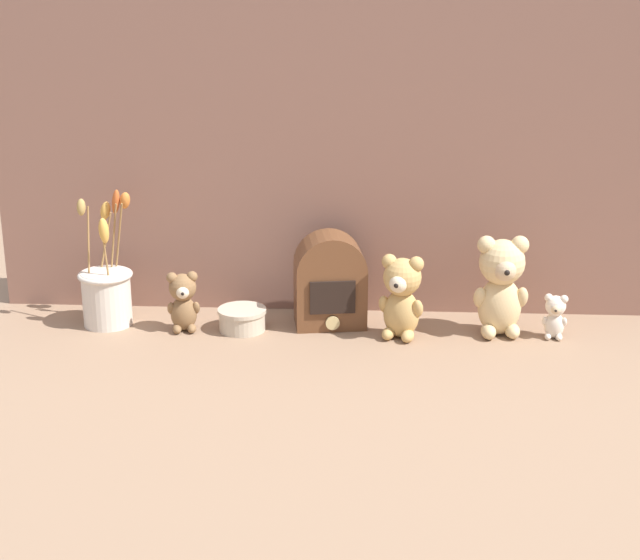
% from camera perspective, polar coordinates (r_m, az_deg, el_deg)
% --- Properties ---
extents(ground_plane, '(4.00, 4.00, 0.00)m').
position_cam_1_polar(ground_plane, '(2.20, -0.03, -3.16)').
color(ground_plane, '#8E7056').
extents(backdrop_wall, '(1.54, 0.02, 0.79)m').
position_cam_1_polar(backdrop_wall, '(2.26, 0.21, 7.79)').
color(backdrop_wall, '#845B4C').
rests_on(backdrop_wall, ground).
extents(teddy_bear_large, '(0.12, 0.12, 0.23)m').
position_cam_1_polar(teddy_bear_large, '(2.20, 10.49, -0.23)').
color(teddy_bear_large, '#DBBC84').
rests_on(teddy_bear_large, ground).
extents(teddy_bear_medium, '(0.11, 0.10, 0.19)m').
position_cam_1_polar(teddy_bear_medium, '(2.16, 4.76, -0.89)').
color(teddy_bear_medium, tan).
rests_on(teddy_bear_medium, ground).
extents(teddy_bear_small, '(0.08, 0.07, 0.14)m').
position_cam_1_polar(teddy_bear_small, '(2.22, -7.97, -1.17)').
color(teddy_bear_small, olive).
rests_on(teddy_bear_small, ground).
extents(teddy_bear_tiny, '(0.06, 0.05, 0.10)m').
position_cam_1_polar(teddy_bear_tiny, '(2.22, 13.51, -2.02)').
color(teddy_bear_tiny, beige).
rests_on(teddy_bear_tiny, ground).
extents(flower_vase, '(0.13, 0.13, 0.31)m').
position_cam_1_polar(flower_vase, '(2.29, -12.31, -0.63)').
color(flower_vase, silver).
rests_on(flower_vase, ground).
extents(vintage_radio, '(0.17, 0.13, 0.22)m').
position_cam_1_polar(vintage_radio, '(2.22, 0.59, -0.08)').
color(vintage_radio, brown).
rests_on(vintage_radio, ground).
extents(decorative_tin_tall, '(0.11, 0.11, 0.05)m').
position_cam_1_polar(decorative_tin_tall, '(2.23, -4.55, -2.29)').
color(decorative_tin_tall, beige).
rests_on(decorative_tin_tall, ground).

